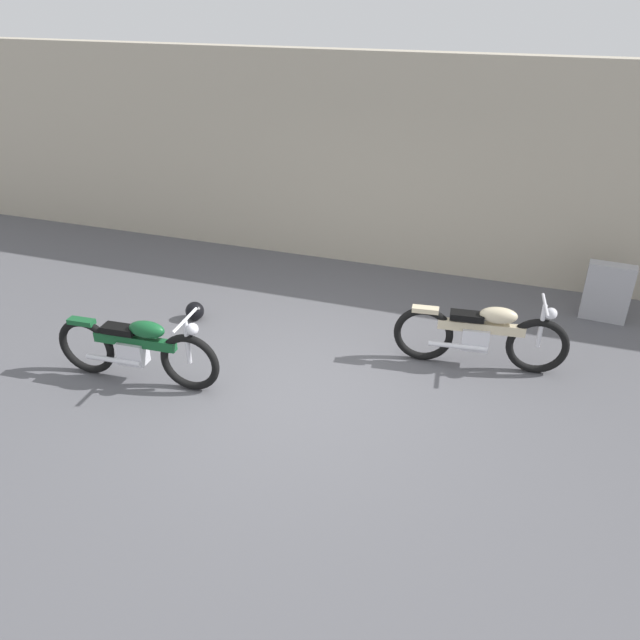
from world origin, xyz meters
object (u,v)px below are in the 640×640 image
Objects in this scene: stone_marker at (607,292)px; motorcycle_cream at (482,334)px; motorcycle_green at (137,348)px; helmet at (195,311)px.

motorcycle_cream is (-1.46, -1.75, 0.03)m from stone_marker.
helmet is at bearing 91.87° from motorcycle_green.
stone_marker is 0.40× the size of motorcycle_cream.
stone_marker is 5.53m from helmet.
motorcycle_cream reaches higher than helmet.
stone_marker is 6.07m from motorcycle_green.
motorcycle_green is (-3.61, -1.58, -0.00)m from motorcycle_cream.
stone_marker is 3.18× the size of helmet.
helmet is at bearing 174.52° from motorcycle_cream.
motorcycle_cream is 3.94m from motorcycle_green.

